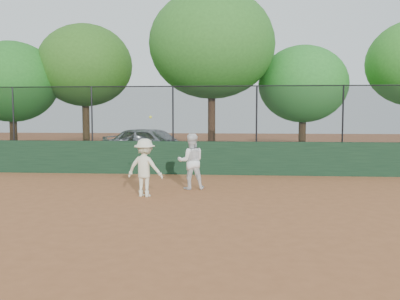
# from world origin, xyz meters

# --- Properties ---
(ground) EXTENTS (80.00, 80.00, 0.00)m
(ground) POSITION_xyz_m (0.00, 0.00, 0.00)
(ground) COLOR #9D5A32
(ground) RESTS_ON ground
(back_wall) EXTENTS (26.00, 0.20, 1.20)m
(back_wall) POSITION_xyz_m (0.00, 6.00, 0.60)
(back_wall) COLOR #183620
(back_wall) RESTS_ON ground
(grass_strip) EXTENTS (36.00, 12.00, 0.01)m
(grass_strip) POSITION_xyz_m (0.00, 12.00, 0.00)
(grass_strip) COLOR #29541A
(grass_strip) RESTS_ON ground
(parked_car) EXTENTS (5.11, 3.50, 1.62)m
(parked_car) POSITION_xyz_m (-2.05, 9.96, 0.81)
(parked_car) COLOR #B4B9BF
(parked_car) RESTS_ON ground
(player_second) EXTENTS (0.90, 0.77, 1.62)m
(player_second) POSITION_xyz_m (0.48, 2.85, 0.81)
(player_second) COLOR white
(player_second) RESTS_ON ground
(player_main) EXTENTS (1.10, 0.79, 2.15)m
(player_main) POSITION_xyz_m (-0.62, 1.58, 0.77)
(player_main) COLOR #ECEAC8
(player_main) RESTS_ON ground
(fence_assembly) EXTENTS (26.00, 0.06, 2.00)m
(fence_assembly) POSITION_xyz_m (-0.03, 6.00, 2.24)
(fence_assembly) COLOR black
(fence_assembly) RESTS_ON back_wall
(tree_0) EXTENTS (4.59, 4.17, 5.75)m
(tree_0) POSITION_xyz_m (-9.26, 11.26, 3.76)
(tree_0) COLOR #452D18
(tree_0) RESTS_ON ground
(tree_1) EXTENTS (4.79, 4.35, 6.70)m
(tree_1) POSITION_xyz_m (-5.89, 12.22, 4.62)
(tree_1) COLOR #462F18
(tree_1) RESTS_ON ground
(tree_2) EXTENTS (5.85, 5.32, 7.94)m
(tree_2) POSITION_xyz_m (0.61, 10.94, 5.40)
(tree_2) COLOR #4C2E1B
(tree_2) RESTS_ON ground
(tree_3) EXTENTS (4.36, 3.96, 5.53)m
(tree_3) POSITION_xyz_m (5.01, 12.32, 3.64)
(tree_3) COLOR #3E2814
(tree_3) RESTS_ON ground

